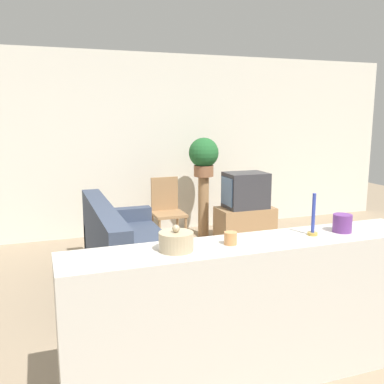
% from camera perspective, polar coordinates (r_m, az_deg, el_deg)
% --- Properties ---
extents(ground_plane, '(14.00, 14.00, 0.00)m').
position_cam_1_polar(ground_plane, '(3.67, 3.76, -19.18)').
color(ground_plane, gray).
extents(wall_back, '(9.00, 0.06, 2.70)m').
position_cam_1_polar(wall_back, '(6.49, -8.35, 6.21)').
color(wall_back, beige).
rests_on(wall_back, ground_plane).
extents(couch, '(0.83, 2.05, 0.90)m').
position_cam_1_polar(couch, '(4.58, -8.24, -8.71)').
color(couch, '#384256').
rests_on(couch, ground_plane).
extents(tv_stand, '(0.79, 0.44, 0.53)m').
position_cam_1_polar(tv_stand, '(6.04, 7.07, -4.52)').
color(tv_stand, '#9E754C').
rests_on(tv_stand, ground_plane).
extents(television, '(0.57, 0.42, 0.49)m').
position_cam_1_polar(television, '(5.93, 7.12, 0.24)').
color(television, '#333338').
rests_on(television, tv_stand).
extents(wooden_chair, '(0.44, 0.44, 0.92)m').
position_cam_1_polar(wooden_chair, '(6.11, -3.35, -2.07)').
color(wooden_chair, '#9E754C').
rests_on(wooden_chair, ground_plane).
extents(plant_stand, '(0.16, 0.16, 0.90)m').
position_cam_1_polar(plant_stand, '(6.37, 1.54, -1.91)').
color(plant_stand, '#9E754C').
rests_on(plant_stand, ground_plane).
extents(potted_plant, '(0.44, 0.44, 0.57)m').
position_cam_1_polar(potted_plant, '(6.26, 1.57, 4.93)').
color(potted_plant, '#8E5B3D').
rests_on(potted_plant, plant_stand).
extents(foreground_counter, '(2.51, 0.44, 0.99)m').
position_cam_1_polar(foreground_counter, '(3.02, 8.06, -15.57)').
color(foreground_counter, beige).
rests_on(foreground_counter, ground_plane).
extents(decorative_bowl, '(0.21, 0.21, 0.16)m').
position_cam_1_polar(decorative_bowl, '(2.62, -2.13, -6.56)').
color(decorative_bowl, tan).
rests_on(decorative_bowl, foreground_counter).
extents(candle_jar, '(0.08, 0.08, 0.08)m').
position_cam_1_polar(candle_jar, '(2.75, 5.15, -6.16)').
color(candle_jar, '#C6844C').
rests_on(candle_jar, foreground_counter).
extents(candlestick, '(0.07, 0.07, 0.29)m').
position_cam_1_polar(candlestick, '(3.04, 15.84, -3.74)').
color(candlestick, '#B7933D').
rests_on(candlestick, foreground_counter).
extents(coffee_tin, '(0.13, 0.13, 0.13)m').
position_cam_1_polar(coffee_tin, '(3.20, 19.41, -3.94)').
color(coffee_tin, '#66337F').
rests_on(coffee_tin, foreground_counter).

